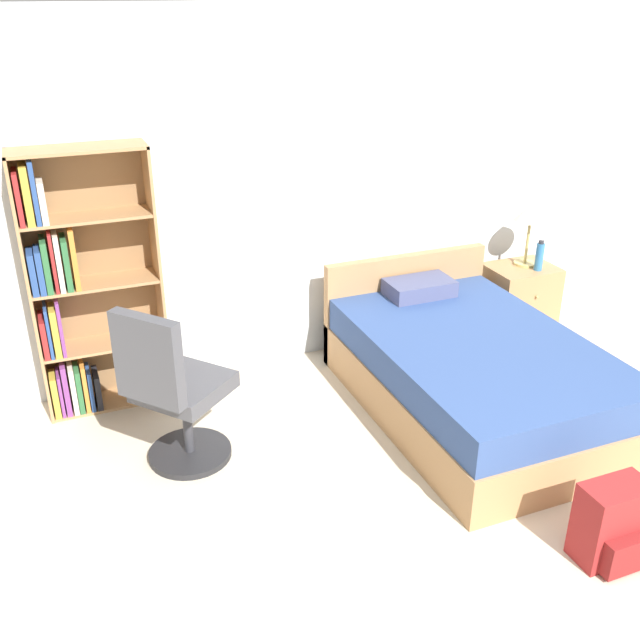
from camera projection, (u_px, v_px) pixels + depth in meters
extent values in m
cube|color=silver|center=(337.00, 190.00, 5.31)|extent=(9.00, 0.06, 2.60)
cube|color=#AD7F51|center=(30.00, 293.00, 4.56)|extent=(0.02, 0.30, 1.80)
cube|color=#AD7F51|center=(158.00, 276.00, 4.83)|extent=(0.02, 0.30, 1.80)
cube|color=#936C45|center=(93.00, 277.00, 4.82)|extent=(0.84, 0.01, 1.80)
cube|color=#AD7F51|center=(112.00, 400.00, 5.07)|extent=(0.80, 0.29, 0.02)
cube|color=gold|center=(55.00, 394.00, 4.84)|extent=(0.04, 0.18, 0.30)
cube|color=#7A387F|center=(61.00, 392.00, 4.85)|extent=(0.02, 0.19, 0.30)
cube|color=#7A387F|center=(65.00, 386.00, 4.86)|extent=(0.03, 0.21, 0.37)
cube|color=beige|center=(73.00, 387.00, 4.88)|extent=(0.03, 0.21, 0.34)
cube|color=#2D6638|center=(79.00, 388.00, 4.89)|extent=(0.03, 0.20, 0.32)
cube|color=orange|center=(84.00, 384.00, 4.91)|extent=(0.03, 0.21, 0.35)
cube|color=navy|center=(90.00, 387.00, 4.92)|extent=(0.02, 0.20, 0.30)
cube|color=black|center=(97.00, 388.00, 4.96)|extent=(0.04, 0.22, 0.25)
cube|color=#AD7F51|center=(104.00, 344.00, 4.88)|extent=(0.80, 0.29, 0.02)
cube|color=maroon|center=(44.00, 335.00, 4.68)|extent=(0.03, 0.24, 0.27)
cube|color=navy|center=(48.00, 330.00, 4.66)|extent=(0.02, 0.21, 0.35)
cube|color=gold|center=(55.00, 330.00, 4.67)|extent=(0.04, 0.19, 0.33)
cube|color=#7A387F|center=(60.00, 325.00, 4.68)|extent=(0.02, 0.22, 0.38)
cube|color=#AD7F51|center=(96.00, 283.00, 4.69)|extent=(0.80, 0.29, 0.02)
cube|color=navy|center=(33.00, 272.00, 4.47)|extent=(0.04, 0.20, 0.27)
cube|color=navy|center=(40.00, 270.00, 4.48)|extent=(0.04, 0.20, 0.29)
cube|color=#2D6638|center=(46.00, 264.00, 4.50)|extent=(0.04, 0.22, 0.34)
cube|color=maroon|center=(53.00, 260.00, 4.51)|extent=(0.02, 0.24, 0.39)
cube|color=beige|center=(59.00, 262.00, 4.49)|extent=(0.03, 0.17, 0.37)
cube|color=#2D6638|center=(66.00, 262.00, 4.54)|extent=(0.04, 0.22, 0.33)
cube|color=orange|center=(73.00, 257.00, 4.53)|extent=(0.03, 0.19, 0.40)
cube|color=#AD7F51|center=(86.00, 217.00, 4.50)|extent=(0.80, 0.29, 0.02)
cube|color=maroon|center=(18.00, 197.00, 4.28)|extent=(0.03, 0.23, 0.32)
cube|color=gold|center=(27.00, 194.00, 4.29)|extent=(0.04, 0.22, 0.36)
cube|color=navy|center=(34.00, 191.00, 4.30)|extent=(0.03, 0.22, 0.39)
cube|color=beige|center=(42.00, 201.00, 4.32)|extent=(0.04, 0.18, 0.26)
cube|color=#AD7F51|center=(76.00, 149.00, 4.32)|extent=(0.84, 0.30, 0.02)
cube|color=#AD7F51|center=(472.00, 390.00, 4.89)|extent=(1.35, 2.09, 0.33)
cube|color=#334C84|center=(476.00, 354.00, 4.77)|extent=(1.33, 2.05, 0.24)
cube|color=#AD7F51|center=(405.00, 304.00, 5.63)|extent=(1.35, 0.08, 0.81)
cube|color=#4C5175|center=(419.00, 288.00, 5.36)|extent=(0.50, 0.30, 0.12)
cylinder|color=#232326|center=(190.00, 453.00, 4.48)|extent=(0.52, 0.52, 0.04)
cylinder|color=#333338|center=(187.00, 422.00, 4.38)|extent=(0.06, 0.06, 0.41)
cube|color=#4C4C51|center=(184.00, 386.00, 4.27)|extent=(0.68, 0.68, 0.10)
cube|color=#4C4C51|center=(148.00, 360.00, 3.92)|extent=(0.34, 0.39, 0.53)
cube|color=#AD7F51|center=(518.00, 300.00, 5.95)|extent=(0.54, 0.43, 0.60)
sphere|color=tan|center=(537.00, 297.00, 5.71)|extent=(0.02, 0.02, 0.02)
cylinder|color=tan|center=(525.00, 263.00, 5.87)|extent=(0.18, 0.18, 0.02)
cylinder|color=tan|center=(528.00, 242.00, 5.79)|extent=(0.02, 0.02, 0.35)
cone|color=beige|center=(531.00, 212.00, 5.69)|extent=(0.26, 0.26, 0.14)
cylinder|color=teal|center=(539.00, 257.00, 5.71)|extent=(0.06, 0.06, 0.22)
cylinder|color=#2D2D33|center=(541.00, 242.00, 5.66)|extent=(0.04, 0.04, 0.02)
cube|color=maroon|center=(611.00, 521.00, 3.61)|extent=(0.36, 0.20, 0.44)
cube|color=maroon|center=(628.00, 555.00, 3.54)|extent=(0.27, 0.07, 0.20)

